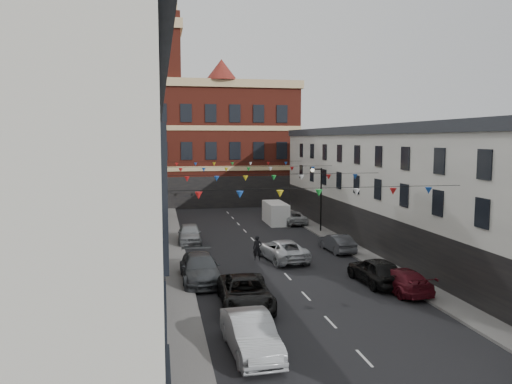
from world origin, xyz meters
TOP-DOWN VIEW (x-y plane):
  - ground at (0.00, 0.00)m, footprint 160.00×160.00m
  - pavement_left at (-6.90, 2.00)m, footprint 1.80×64.00m
  - pavement_right at (6.90, 2.00)m, footprint 1.80×64.00m
  - terrace_left at (-11.78, 1.00)m, footprint 8.40×56.00m
  - terrace_right at (11.78, 1.00)m, footprint 8.40×56.00m
  - civic_building at (0.00, 37.95)m, footprint 20.60×13.30m
  - clock_tower at (-7.50, 35.00)m, footprint 5.60×5.60m
  - distant_hill at (-4.00, 62.00)m, footprint 40.00×14.00m
  - street_lamp at (6.55, 14.00)m, footprint 1.10×0.36m
  - car_left_b at (-4.33, -10.67)m, footprint 1.98×4.95m
  - car_left_c at (-3.60, -5.18)m, footprint 2.82×5.70m
  - car_left_d at (-5.50, 0.00)m, footprint 2.37×5.67m
  - car_left_e at (-5.45, 11.56)m, footprint 2.09×4.79m
  - car_right_c at (5.50, -4.22)m, footprint 2.27×4.84m
  - car_right_d at (4.76, -2.59)m, footprint 2.23×4.92m
  - car_right_e at (5.50, 6.14)m, footprint 1.77×4.28m
  - car_right_f at (5.50, 18.95)m, footprint 2.36×4.84m
  - moving_car at (0.70, 4.28)m, footprint 3.17×5.68m
  - white_van at (3.80, 19.58)m, footprint 1.96×4.95m
  - pedestrian at (-1.06, 4.55)m, footprint 0.72×0.55m

SIDE VIEW (x-z plane):
  - ground at x=0.00m, z-range 0.00..0.00m
  - pavement_left at x=-6.90m, z-range 0.00..0.15m
  - pavement_right at x=6.90m, z-range 0.00..0.15m
  - car_right_f at x=5.50m, z-range 0.00..1.32m
  - car_right_c at x=5.50m, z-range 0.00..1.36m
  - car_right_e at x=5.50m, z-range 0.00..1.38m
  - moving_car at x=0.70m, z-range 0.00..1.50m
  - car_left_c at x=-3.60m, z-range 0.00..1.56m
  - car_left_b at x=-4.33m, z-range 0.00..1.60m
  - car_left_e at x=-5.45m, z-range 0.00..1.61m
  - car_left_d at x=-5.50m, z-range 0.00..1.64m
  - car_right_d at x=4.76m, z-range 0.00..1.64m
  - pedestrian at x=-1.06m, z-range 0.00..1.77m
  - white_van at x=3.80m, z-range 0.00..2.18m
  - street_lamp at x=6.55m, z-range 0.90..6.90m
  - terrace_right at x=11.78m, z-range 0.00..9.70m
  - distant_hill at x=-4.00m, z-range 0.00..10.00m
  - terrace_left at x=-11.78m, z-range 0.00..10.70m
  - civic_building at x=0.00m, z-range -1.11..17.39m
  - clock_tower at x=-7.50m, z-range -0.07..29.93m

